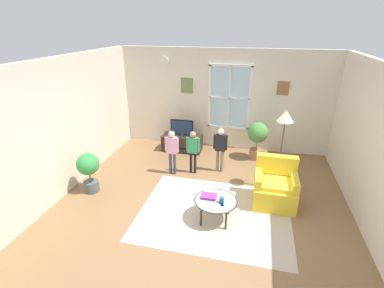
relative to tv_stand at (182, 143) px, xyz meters
name	(u,v)px	position (x,y,z in m)	size (l,w,h in m)	color
ground_plane	(198,214)	(0.98, -2.59, -0.23)	(6.02, 6.76, 0.02)	olive
back_wall	(223,100)	(0.99, 0.55, 1.10)	(5.42, 0.17, 2.61)	beige
side_wall_left	(50,134)	(-1.79, -2.59, 1.09)	(0.12, 6.16, 2.61)	beige
area_rug	(214,213)	(1.27, -2.49, -0.21)	(2.67, 2.13, 0.01)	#C6B29E
tv_stand	(182,143)	(0.00, 0.00, 0.00)	(1.04, 0.47, 0.43)	#2D2319
television	(182,127)	(0.00, 0.00, 0.44)	(0.60, 0.08, 0.43)	#4C4C4C
armchair	(275,188)	(2.32, -1.90, 0.11)	(0.76, 0.74, 0.87)	yellow
coffee_table	(216,201)	(1.31, -2.67, 0.16)	(0.74, 0.74, 0.41)	#99B2B7
book_stack	(209,196)	(1.19, -2.62, 0.21)	(0.27, 0.18, 0.05)	purple
cup	(222,200)	(1.42, -2.72, 0.24)	(0.08, 0.08, 0.10)	#334C8C
remote_near_books	(222,203)	(1.42, -2.75, 0.20)	(0.04, 0.14, 0.02)	black
person_pink_shirt	(172,148)	(0.12, -1.28, 0.44)	(0.31, 0.14, 1.04)	#333851
person_black_shirt	(220,145)	(1.14, -0.92, 0.44)	(0.32, 0.14, 1.05)	#726656
person_green_shirt	(193,147)	(0.56, -1.14, 0.42)	(0.31, 0.14, 1.01)	black
potted_plant_by_window	(257,136)	(1.93, -0.05, 0.39)	(0.50, 0.50, 0.95)	#9E6B4C
potted_plant_corner	(89,168)	(-1.28, -2.35, 0.31)	(0.44, 0.44, 0.84)	#4C565B
floor_lamp	(285,124)	(2.39, -1.36, 1.19)	(0.32, 0.32, 1.68)	black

